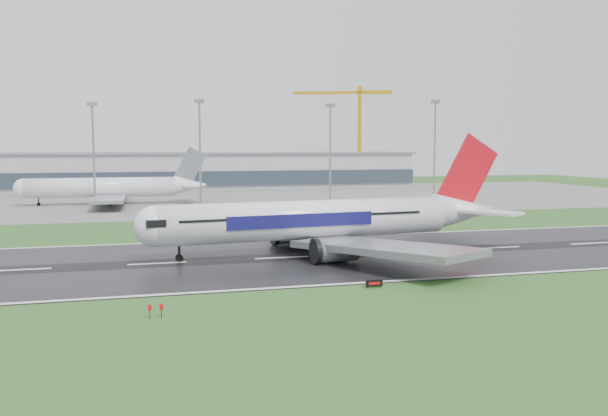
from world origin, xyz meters
name	(u,v)px	position (x,y,z in m)	size (l,w,h in m)	color
ground	(157,264)	(0.00, 0.00, 0.00)	(520.00, 520.00, 0.00)	#28541E
runway	(157,264)	(0.00, 0.00, 0.05)	(400.00, 45.00, 0.10)	black
apron	(143,200)	(0.00, 125.00, 0.04)	(400.00, 130.00, 0.08)	slate
terminal	(140,171)	(0.00, 185.00, 7.50)	(240.00, 36.00, 15.00)	#989AA3
main_airliner	(332,195)	(29.76, 3.37, 9.94)	(66.64, 63.47, 19.67)	white
parked_airliner	(109,177)	(-10.32, 108.77, 8.79)	(59.44, 55.34, 17.42)	white
tower_crane	(360,135)	(106.56, 200.00, 23.91)	(48.75, 2.66, 47.81)	#C28C09
runway_sign	(374,284)	(26.56, -24.65, 0.52)	(2.30, 0.26, 1.04)	black
floodmast_2	(94,157)	(-14.27, 100.00, 15.11)	(0.64, 0.64, 30.22)	gray
floodmast_3	(200,154)	(17.28, 100.00, 15.83)	(0.64, 0.64, 31.66)	gray
floodmast_4	(330,155)	(59.75, 100.00, 15.53)	(0.64, 0.64, 31.07)	gray
floodmast_5	(435,152)	(97.38, 100.00, 16.49)	(0.64, 0.64, 32.97)	gray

